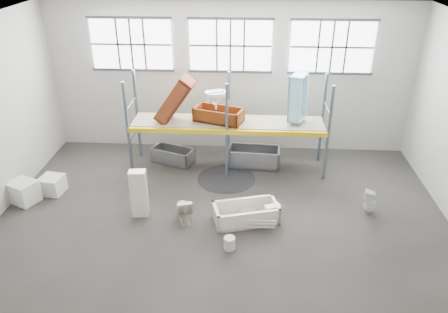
# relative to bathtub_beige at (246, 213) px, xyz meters

# --- Properties ---
(floor) EXTENTS (12.00, 10.00, 0.10)m
(floor) POSITION_rel_bathtub_beige_xyz_m (-0.64, -0.52, -0.30)
(floor) COLOR #47413C
(floor) RESTS_ON ground
(ceiling) EXTENTS (12.00, 10.00, 0.10)m
(ceiling) POSITION_rel_bathtub_beige_xyz_m (-0.64, -0.52, 4.80)
(ceiling) COLOR silver
(ceiling) RESTS_ON ground
(wall_back) EXTENTS (12.00, 0.10, 5.00)m
(wall_back) POSITION_rel_bathtub_beige_xyz_m (-0.64, 4.53, 2.25)
(wall_back) COLOR #ADAAA1
(wall_back) RESTS_ON ground
(window_left) EXTENTS (2.60, 0.04, 1.60)m
(window_left) POSITION_rel_bathtub_beige_xyz_m (-3.84, 4.42, 3.35)
(window_left) COLOR white
(window_left) RESTS_ON wall_back
(window_mid) EXTENTS (2.60, 0.04, 1.60)m
(window_mid) POSITION_rel_bathtub_beige_xyz_m (-0.64, 4.42, 3.35)
(window_mid) COLOR white
(window_mid) RESTS_ON wall_back
(window_right) EXTENTS (2.60, 0.04, 1.60)m
(window_right) POSITION_rel_bathtub_beige_xyz_m (2.56, 4.42, 3.35)
(window_right) COLOR white
(window_right) RESTS_ON wall_back
(rack_upright_la) EXTENTS (0.08, 0.08, 3.00)m
(rack_upright_la) POSITION_rel_bathtub_beige_xyz_m (-3.64, 2.38, 1.25)
(rack_upright_la) COLOR slate
(rack_upright_la) RESTS_ON floor
(rack_upright_lb) EXTENTS (0.08, 0.08, 3.00)m
(rack_upright_lb) POSITION_rel_bathtub_beige_xyz_m (-3.64, 3.58, 1.25)
(rack_upright_lb) COLOR slate
(rack_upright_lb) RESTS_ON floor
(rack_upright_ma) EXTENTS (0.08, 0.08, 3.00)m
(rack_upright_ma) POSITION_rel_bathtub_beige_xyz_m (-0.64, 2.38, 1.25)
(rack_upright_ma) COLOR slate
(rack_upright_ma) RESTS_ON floor
(rack_upright_mb) EXTENTS (0.08, 0.08, 3.00)m
(rack_upright_mb) POSITION_rel_bathtub_beige_xyz_m (-0.64, 3.58, 1.25)
(rack_upright_mb) COLOR slate
(rack_upright_mb) RESTS_ON floor
(rack_upright_ra) EXTENTS (0.08, 0.08, 3.00)m
(rack_upright_ra) POSITION_rel_bathtub_beige_xyz_m (2.36, 2.38, 1.25)
(rack_upright_ra) COLOR slate
(rack_upright_ra) RESTS_ON floor
(rack_upright_rb) EXTENTS (0.08, 0.08, 3.00)m
(rack_upright_rb) POSITION_rel_bathtub_beige_xyz_m (2.36, 3.58, 1.25)
(rack_upright_rb) COLOR slate
(rack_upright_rb) RESTS_ON floor
(rack_beam_front) EXTENTS (6.00, 0.10, 0.14)m
(rack_beam_front) POSITION_rel_bathtub_beige_xyz_m (-0.64, 2.38, 1.25)
(rack_beam_front) COLOR yellow
(rack_beam_front) RESTS_ON floor
(rack_beam_back) EXTENTS (6.00, 0.10, 0.14)m
(rack_beam_back) POSITION_rel_bathtub_beige_xyz_m (-0.64, 3.58, 1.25)
(rack_beam_back) COLOR yellow
(rack_beam_back) RESTS_ON floor
(shelf_deck) EXTENTS (5.90, 1.10, 0.03)m
(shelf_deck) POSITION_rel_bathtub_beige_xyz_m (-0.64, 2.98, 1.33)
(shelf_deck) COLOR gray
(shelf_deck) RESTS_ON floor
(wet_patch) EXTENTS (1.80, 1.80, 0.00)m
(wet_patch) POSITION_rel_bathtub_beige_xyz_m (-0.64, 2.18, -0.25)
(wet_patch) COLOR black
(wet_patch) RESTS_ON floor
(bathtub_beige) EXTENTS (1.83, 1.20, 0.49)m
(bathtub_beige) POSITION_rel_bathtub_beige_xyz_m (0.00, 0.00, 0.00)
(bathtub_beige) COLOR beige
(bathtub_beige) RESTS_ON floor
(cistern_spare) EXTENTS (0.46, 0.33, 0.40)m
(cistern_spare) POSITION_rel_bathtub_beige_xyz_m (0.69, 0.05, 0.03)
(cistern_spare) COLOR silver
(cistern_spare) RESTS_ON bathtub_beige
(sink_in_tub) EXTENTS (0.51, 0.51, 0.15)m
(sink_in_tub) POSITION_rel_bathtub_beige_xyz_m (0.04, 0.12, -0.09)
(sink_in_tub) COLOR beige
(sink_in_tub) RESTS_ON bathtub_beige
(toilet_beige) EXTENTS (0.59, 0.78, 0.71)m
(toilet_beige) POSITION_rel_bathtub_beige_xyz_m (-1.65, -0.05, 0.11)
(toilet_beige) COLOR beige
(toilet_beige) RESTS_ON floor
(cistern_tall) EXTENTS (0.46, 0.32, 1.35)m
(cistern_tall) POSITION_rel_bathtub_beige_xyz_m (-2.84, 0.13, 0.43)
(cistern_tall) COLOR silver
(cistern_tall) RESTS_ON floor
(toilet_white) EXTENTS (0.38, 0.38, 0.69)m
(toilet_white) POSITION_rel_bathtub_beige_xyz_m (3.33, 0.60, 0.10)
(toilet_white) COLOR white
(toilet_white) RESTS_ON floor
(steel_tub_left) EXTENTS (1.48, 1.07, 0.49)m
(steel_tub_left) POSITION_rel_bathtub_beige_xyz_m (-2.46, 3.19, -0.00)
(steel_tub_left) COLOR #A0A2A8
(steel_tub_left) RESTS_ON floor
(steel_tub_right) EXTENTS (1.72, 0.90, 0.61)m
(steel_tub_right) POSITION_rel_bathtub_beige_xyz_m (0.20, 3.12, 0.06)
(steel_tub_right) COLOR #B4B6BD
(steel_tub_right) RESTS_ON floor
(rust_tub_flat) EXTENTS (1.63, 1.13, 0.42)m
(rust_tub_flat) POSITION_rel_bathtub_beige_xyz_m (-0.92, 2.97, 1.57)
(rust_tub_flat) COLOR maroon
(rust_tub_flat) RESTS_ON shelf_deck
(rust_tub_tilted) EXTENTS (1.34, 0.88, 1.53)m
(rust_tub_tilted) POSITION_rel_bathtub_beige_xyz_m (-2.23, 2.91, 2.05)
(rust_tub_tilted) COLOR maroon
(rust_tub_tilted) RESTS_ON shelf_deck
(sink_on_shelf) EXTENTS (0.78, 0.71, 0.57)m
(sink_on_shelf) POSITION_rel_bathtub_beige_xyz_m (-0.99, 2.80, 1.85)
(sink_on_shelf) COLOR white
(sink_on_shelf) RESTS_ON rust_tub_flat
(blue_tub_upright) EXTENTS (0.68, 0.79, 1.43)m
(blue_tub_upright) POSITION_rel_bathtub_beige_xyz_m (1.46, 3.02, 2.15)
(blue_tub_upright) COLOR #9DDCF0
(blue_tub_upright) RESTS_ON shelf_deck
(bucket) EXTENTS (0.35, 0.35, 0.32)m
(bucket) POSITION_rel_bathtub_beige_xyz_m (-0.38, -1.15, -0.09)
(bucket) COLOR beige
(bucket) RESTS_ON floor
(carton_near) EXTENTS (0.92, 0.87, 0.62)m
(carton_near) POSITION_rel_bathtub_beige_xyz_m (-6.27, 0.59, 0.06)
(carton_near) COLOR silver
(carton_near) RESTS_ON floor
(carton_far) EXTENTS (0.70, 0.70, 0.51)m
(carton_far) POSITION_rel_bathtub_beige_xyz_m (-5.68, 1.10, 0.01)
(carton_far) COLOR silver
(carton_far) RESTS_ON floor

